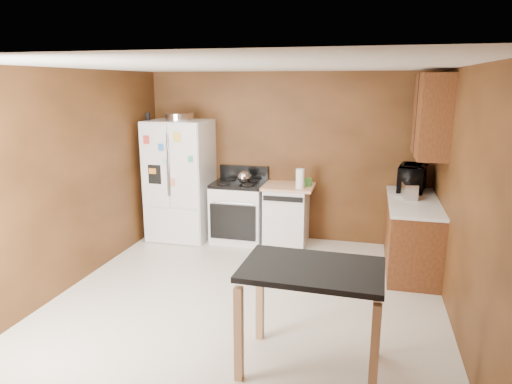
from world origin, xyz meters
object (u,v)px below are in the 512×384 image
at_px(kettle, 243,177).
at_px(roasting_pan, 180,117).
at_px(green_canister, 308,182).
at_px(microwave, 412,178).
at_px(pen_cup, 148,116).
at_px(gas_range, 239,211).
at_px(paper_towel, 300,179).
at_px(toaster, 409,191).
at_px(dishwasher, 286,214).
at_px(island, 312,284).
at_px(refrigerator, 180,180).

bearing_deg(kettle, roasting_pan, -178.11).
height_order(green_canister, microwave, microwave).
distance_m(pen_cup, gas_range, 1.94).
xyz_separation_m(kettle, paper_towel, (0.85, -0.08, 0.04)).
height_order(green_canister, toaster, toaster).
relative_size(paper_towel, gas_range, 0.25).
height_order(paper_towel, dishwasher, paper_towel).
xyz_separation_m(roasting_pan, island, (2.34, -2.86, -1.09)).
bearing_deg(paper_towel, toaster, -11.01).
bearing_deg(gas_range, dishwasher, 1.94).
bearing_deg(pen_cup, gas_range, 6.61).
bearing_deg(dishwasher, microwave, 2.46).
bearing_deg(refrigerator, gas_range, 3.81).
xyz_separation_m(microwave, dishwasher, (-1.73, -0.07, -0.61)).
height_order(roasting_pan, paper_towel, roasting_pan).
xyz_separation_m(refrigerator, island, (2.38, -2.87, -0.14)).
bearing_deg(green_canister, island, -81.59).
distance_m(microwave, island, 3.20).
height_order(roasting_pan, green_canister, roasting_pan).
relative_size(roasting_pan, pen_cup, 3.89).
distance_m(pen_cup, green_canister, 2.55).
distance_m(microwave, refrigerator, 3.36).
bearing_deg(roasting_pan, paper_towel, -1.47).
xyz_separation_m(roasting_pan, paper_towel, (1.81, -0.05, -0.82)).
bearing_deg(microwave, paper_towel, 110.15).
distance_m(kettle, paper_towel, 0.85).
height_order(paper_towel, green_canister, paper_towel).
xyz_separation_m(microwave, gas_range, (-2.45, -0.10, -0.60)).
relative_size(kettle, island, 0.16).
xyz_separation_m(roasting_pan, kettle, (0.96, 0.03, -0.86)).
distance_m(paper_towel, dishwasher, 0.63).
height_order(toaster, gas_range, same).
xyz_separation_m(pen_cup, dishwasher, (2.06, 0.18, -1.40)).
relative_size(roasting_pan, dishwasher, 0.47).
relative_size(refrigerator, island, 1.57).
xyz_separation_m(pen_cup, microwave, (3.79, 0.25, -0.79)).
bearing_deg(pen_cup, green_canister, 5.17).
relative_size(microwave, gas_range, 0.54).
distance_m(roasting_pan, green_canister, 2.11).
height_order(paper_towel, toaster, paper_towel).
distance_m(paper_towel, island, 2.87).
bearing_deg(toaster, green_canister, 154.86).
bearing_deg(refrigerator, paper_towel, -1.97).
bearing_deg(kettle, paper_towel, -5.25).
relative_size(green_canister, microwave, 0.19).
height_order(roasting_pan, microwave, roasting_pan).
height_order(pen_cup, gas_range, pen_cup).
xyz_separation_m(gas_range, dishwasher, (0.72, 0.02, -0.01)).
bearing_deg(island, toaster, 70.16).
bearing_deg(green_canister, pen_cup, -174.83).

